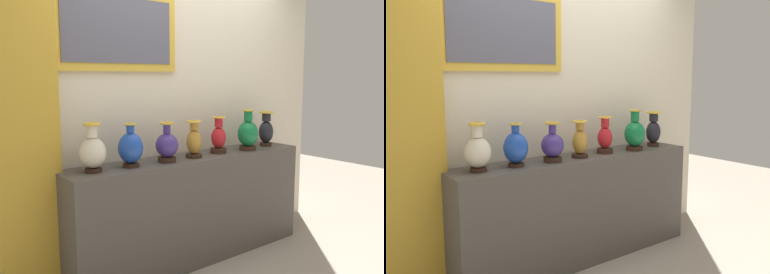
{
  "view_description": "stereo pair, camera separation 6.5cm",
  "coord_description": "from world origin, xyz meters",
  "views": [
    {
      "loc": [
        -2.13,
        -2.68,
        1.56
      ],
      "look_at": [
        0.0,
        0.0,
        1.06
      ],
      "focal_mm": 39.1,
      "sensor_mm": 36.0,
      "label": 1
    },
    {
      "loc": [
        -2.08,
        -2.72,
        1.56
      ],
      "look_at": [
        0.0,
        0.0,
        1.06
      ],
      "focal_mm": 39.1,
      "sensor_mm": 36.0,
      "label": 2
    }
  ],
  "objects": [
    {
      "name": "ground_plane",
      "position": [
        0.0,
        0.0,
        0.0
      ],
      "size": [
        9.5,
        9.5,
        0.0
      ],
      "primitive_type": "plane",
      "color": "gray"
    },
    {
      "name": "display_shelf",
      "position": [
        0.0,
        0.0,
        0.45
      ],
      "size": [
        2.23,
        0.41,
        0.9
      ],
      "primitive_type": "cube",
      "color": "#4C4742",
      "rests_on": "ground_plane"
    },
    {
      "name": "back_wall",
      "position": [
        -0.01,
        0.26,
        1.58
      ],
      "size": [
        3.5,
        0.14,
        3.15
      ],
      "color": "beige",
      "rests_on": "ground_plane"
    },
    {
      "name": "curtain_gold",
      "position": [
        -1.29,
        0.14,
        1.37
      ],
      "size": [
        0.43,
        0.08,
        2.73
      ],
      "primitive_type": "cube",
      "color": "gold",
      "rests_on": "ground_plane"
    },
    {
      "name": "vase_ivory",
      "position": [
        -0.89,
        -0.01,
        1.04
      ],
      "size": [
        0.19,
        0.19,
        0.35
      ],
      "color": "#382319",
      "rests_on": "display_shelf"
    },
    {
      "name": "vase_sapphire",
      "position": [
        -0.6,
        -0.03,
        1.04
      ],
      "size": [
        0.18,
        0.18,
        0.33
      ],
      "color": "#382319",
      "rests_on": "display_shelf"
    },
    {
      "name": "vase_indigo",
      "position": [
        -0.28,
        -0.04,
        1.03
      ],
      "size": [
        0.18,
        0.18,
        0.31
      ],
      "color": "#382319",
      "rests_on": "display_shelf"
    },
    {
      "name": "vase_ochre",
      "position": [
        -0.01,
        -0.04,
        1.03
      ],
      "size": [
        0.14,
        0.14,
        0.31
      ],
      "color": "#382319",
      "rests_on": "display_shelf"
    },
    {
      "name": "vase_crimson",
      "position": [
        0.28,
        -0.01,
        1.03
      ],
      "size": [
        0.14,
        0.14,
        0.32
      ],
      "color": "#382319",
      "rests_on": "display_shelf"
    },
    {
      "name": "vase_emerald",
      "position": [
        0.59,
        -0.07,
        1.05
      ],
      "size": [
        0.19,
        0.19,
        0.37
      ],
      "color": "#382319",
      "rests_on": "display_shelf"
    },
    {
      "name": "vase_onyx",
      "position": [
        0.89,
        -0.02,
        1.05
      ],
      "size": [
        0.14,
        0.14,
        0.33
      ],
      "color": "#382319",
      "rests_on": "display_shelf"
    }
  ]
}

